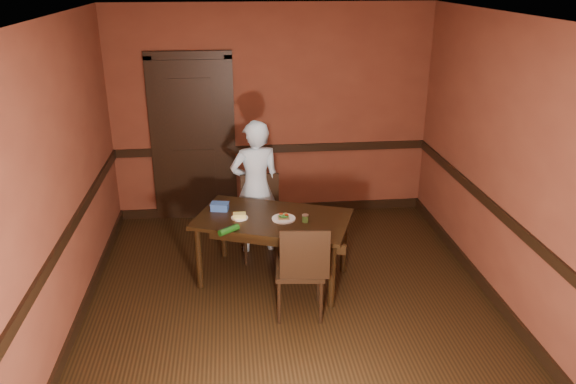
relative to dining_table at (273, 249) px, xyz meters
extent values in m
cube|color=black|center=(0.14, -0.51, -0.36)|extent=(4.00, 4.50, 0.01)
cube|color=silver|center=(0.14, -0.51, 2.34)|extent=(4.00, 4.50, 0.01)
cube|color=brown|center=(0.14, 1.74, 0.99)|extent=(4.00, 0.02, 2.70)
cube|color=brown|center=(0.14, -2.76, 0.99)|extent=(4.00, 0.02, 2.70)
cube|color=brown|center=(-1.86, -0.51, 0.99)|extent=(0.02, 4.50, 2.70)
cube|color=brown|center=(2.14, -0.51, 0.99)|extent=(0.02, 4.50, 2.70)
cube|color=black|center=(0.14, 1.73, 0.54)|extent=(4.00, 0.03, 0.10)
cube|color=black|center=(-1.85, -0.51, 0.54)|extent=(0.03, 4.50, 0.10)
cube|color=black|center=(2.12, -0.51, 0.54)|extent=(0.03, 4.50, 0.10)
cube|color=black|center=(0.14, 1.73, -0.30)|extent=(4.00, 0.03, 0.12)
cube|color=black|center=(-1.85, -0.51, -0.30)|extent=(0.03, 4.50, 0.12)
cube|color=black|center=(2.12, -0.51, -0.30)|extent=(0.03, 4.50, 0.12)
cube|color=black|center=(-0.86, 1.70, 0.67)|extent=(0.85, 0.04, 2.05)
cube|color=black|center=(-1.34, 1.72, 0.67)|extent=(0.10, 0.06, 2.15)
cube|color=black|center=(-0.39, 1.72, 0.67)|extent=(0.10, 0.06, 2.15)
cube|color=black|center=(-0.86, 1.72, 1.74)|extent=(1.05, 0.06, 0.10)
cube|color=black|center=(0.00, 0.00, 0.00)|extent=(1.73, 1.34, 0.71)
imported|color=silver|center=(-0.14, 0.71, 0.42)|extent=(0.61, 0.45, 1.55)
cylinder|color=white|center=(0.10, -0.06, 0.36)|extent=(0.24, 0.24, 0.01)
cube|color=tan|center=(0.10, -0.06, 0.38)|extent=(0.11, 0.10, 0.02)
ellipsoid|color=green|center=(0.10, -0.06, 0.40)|extent=(0.10, 0.09, 0.02)
cylinder|color=red|center=(0.08, -0.04, 0.41)|extent=(0.04, 0.04, 0.01)
cylinder|color=red|center=(0.13, -0.07, 0.41)|extent=(0.04, 0.04, 0.01)
cylinder|color=#87AA59|center=(0.08, -0.08, 0.41)|extent=(0.03, 0.03, 0.01)
cylinder|color=#87AA59|center=(0.13, -0.04, 0.41)|extent=(0.03, 0.03, 0.01)
cylinder|color=#87AA59|center=(0.10, -0.06, 0.41)|extent=(0.03, 0.03, 0.01)
cylinder|color=#56913D|center=(0.31, -0.14, 0.39)|extent=(0.06, 0.06, 0.07)
cylinder|color=#B2B2A4|center=(0.31, -0.14, 0.43)|extent=(0.07, 0.07, 0.01)
cylinder|color=white|center=(-0.34, 0.02, 0.36)|extent=(0.17, 0.17, 0.01)
cube|color=#DFD265|center=(-0.34, 0.02, 0.39)|extent=(0.13, 0.09, 0.04)
cube|color=#345FB4|center=(-0.54, 0.25, 0.39)|extent=(0.19, 0.15, 0.07)
cube|color=#345FB4|center=(-0.54, 0.25, 0.43)|extent=(0.20, 0.16, 0.01)
cylinder|color=#144310|center=(-0.45, -0.31, 0.39)|extent=(0.21, 0.19, 0.06)
camera|label=1|loc=(-0.40, -5.16, 2.71)|focal=35.00mm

